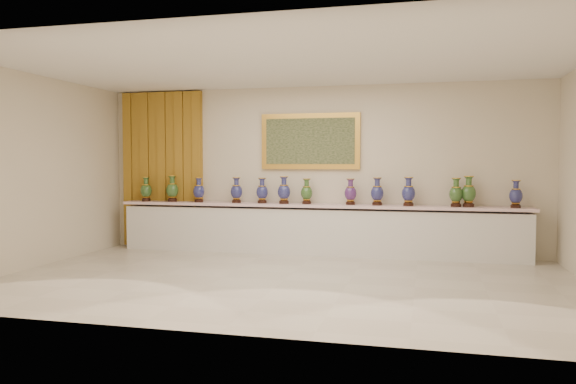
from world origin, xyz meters
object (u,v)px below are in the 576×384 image
vase_2 (199,191)px  vase_0 (146,190)px  counter (315,230)px  vase_1 (172,190)px

vase_2 → vase_0: bearing=-179.1°
vase_0 → vase_2: vase_0 is taller
counter → vase_2: 2.30m
counter → vase_0: size_ratio=15.74×
vase_0 → vase_1: bearing=3.8°
vase_0 → vase_1: (0.52, 0.03, 0.01)m
vase_0 → vase_2: bearing=0.9°
counter → vase_0: bearing=-179.2°
vase_1 → vase_2: bearing=-1.9°
counter → vase_1: (-2.75, -0.01, 0.68)m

